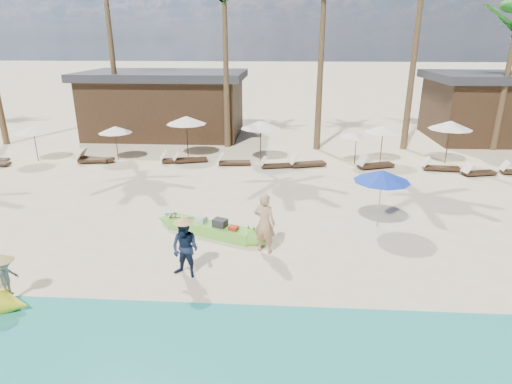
{
  "coord_description": "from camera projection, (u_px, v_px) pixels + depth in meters",
  "views": [
    {
      "loc": [
        0.08,
        -11.67,
        6.35
      ],
      "look_at": [
        -0.79,
        2.0,
        1.43
      ],
      "focal_mm": 30.0,
      "sensor_mm": 36.0,
      "label": 1
    }
  ],
  "objects": [
    {
      "name": "lounger_3_right",
      "position": [
        93.0,
        159.0,
        23.11
      ],
      "size": [
        2.01,
        0.92,
        0.66
      ],
      "rotation": [
        0.0,
        0.0,
        0.17
      ],
      "color": "#392517",
      "rests_on": "ground"
    },
    {
      "name": "lounger_8_left",
      "position": [
        477.0,
        172.0,
        20.95
      ],
      "size": [
        1.79,
        0.91,
        0.58
      ],
      "rotation": [
        0.0,
        0.0,
        0.23
      ],
      "color": "#392517",
      "rests_on": "ground"
    },
    {
      "name": "blue_umbrella",
      "position": [
        382.0,
        176.0,
        14.7
      ],
      "size": [
        1.96,
        1.96,
        2.1
      ],
      "color": "#99999E",
      "rests_on": "ground"
    },
    {
      "name": "resort_parasol_6",
      "position": [
        357.0,
        134.0,
        22.39
      ],
      "size": [
        1.78,
        1.78,
        1.83
      ],
      "color": "#392517",
      "rests_on": "ground"
    },
    {
      "name": "lounger_4_left",
      "position": [
        176.0,
        159.0,
        23.15
      ],
      "size": [
        1.89,
        0.96,
        0.62
      ],
      "rotation": [
        0.0,
        0.0,
        0.23
      ],
      "color": "#392517",
      "rests_on": "ground"
    },
    {
      "name": "resort_parasol_3",
      "position": [
        115.0,
        130.0,
        23.28
      ],
      "size": [
        1.81,
        1.81,
        1.86
      ],
      "color": "#392517",
      "rests_on": "ground"
    },
    {
      "name": "pavilion_west",
      "position": [
        166.0,
        103.0,
        29.29
      ],
      "size": [
        10.8,
        6.6,
        4.3
      ],
      "color": "#392517",
      "rests_on": "ground"
    },
    {
      "name": "pavilion_east",
      "position": [
        497.0,
        106.0,
        27.96
      ],
      "size": [
        8.8,
        6.6,
        4.3
      ],
      "color": "#392517",
      "rests_on": "ground"
    },
    {
      "name": "lounger_6_left",
      "position": [
        274.0,
        165.0,
        22.19
      ],
      "size": [
        1.69,
        0.85,
        0.55
      ],
      "rotation": [
        0.0,
        0.0,
        0.23
      ],
      "color": "#392517",
      "rests_on": "ground"
    },
    {
      "name": "lounger_5_left",
      "position": [
        232.0,
        161.0,
        22.7
      ],
      "size": [
        1.81,
        0.72,
        0.6
      ],
      "rotation": [
        0.0,
        0.0,
        0.1
      ],
      "color": "#392517",
      "rests_on": "ground"
    },
    {
      "name": "lounger_4_right",
      "position": [
        188.0,
        159.0,
        23.17
      ],
      "size": [
        1.89,
        1.04,
        0.61
      ],
      "rotation": [
        0.0,
        0.0,
        0.28
      ],
      "color": "#392517",
      "rests_on": "ground"
    },
    {
      "name": "resort_parasol_8",
      "position": [
        451.0,
        125.0,
        22.42
      ],
      "size": [
        2.24,
        2.24,
        2.3
      ],
      "color": "#392517",
      "rests_on": "ground"
    },
    {
      "name": "resort_parasol_2",
      "position": [
        33.0,
        130.0,
        22.93
      ],
      "size": [
        1.89,
        1.89,
        1.94
      ],
      "color": "#392517",
      "rests_on": "ground"
    },
    {
      "name": "tourist",
      "position": [
        265.0,
        223.0,
        13.23
      ],
      "size": [
        0.83,
        0.69,
        1.94
      ],
      "primitive_type": "imported",
      "rotation": [
        0.0,
        0.0,
        2.77
      ],
      "color": "tan",
      "rests_on": "ground"
    },
    {
      "name": "lounger_7_right",
      "position": [
        439.0,
        167.0,
        21.74
      ],
      "size": [
        1.89,
        0.74,
        0.63
      ],
      "rotation": [
        0.0,
        0.0,
        -0.1
      ],
      "color": "#392517",
      "rests_on": "ground"
    },
    {
      "name": "ground",
      "position": [
        278.0,
        258.0,
        13.11
      ],
      "size": [
        240.0,
        240.0,
        0.0
      ],
      "primitive_type": "plane",
      "color": "beige",
      "rests_on": "ground"
    },
    {
      "name": "wet_sand_strip",
      "position": [
        273.0,
        381.0,
        8.41
      ],
      "size": [
        240.0,
        4.5,
        0.01
      ],
      "primitive_type": "cube",
      "color": "tan",
      "rests_on": "ground"
    },
    {
      "name": "resort_parasol_4",
      "position": [
        186.0,
        120.0,
        23.82
      ],
      "size": [
        2.23,
        2.23,
        2.3
      ],
      "color": "#392517",
      "rests_on": "ground"
    },
    {
      "name": "resort_parasol_7",
      "position": [
        383.0,
        129.0,
        22.74
      ],
      "size": [
        1.96,
        1.96,
        2.02
      ],
      "color": "#392517",
      "rests_on": "ground"
    },
    {
      "name": "lounger_7_left",
      "position": [
        373.0,
        164.0,
        22.11
      ],
      "size": [
        2.06,
        1.22,
        0.67
      ],
      "rotation": [
        0.0,
        0.0,
        0.34
      ],
      "color": "#392517",
      "rests_on": "ground"
    },
    {
      "name": "resort_parasol_5",
      "position": [
        261.0,
        125.0,
        22.92
      ],
      "size": [
        2.16,
        2.16,
        2.23
      ],
      "color": "#392517",
      "rests_on": "ground"
    },
    {
      "name": "vendor_green",
      "position": [
        185.0,
        249.0,
        11.86
      ],
      "size": [
        1.0,
        0.89,
        1.71
      ],
      "primitive_type": "imported",
      "rotation": [
        0.0,
        0.0,
        -0.35
      ],
      "color": "#15213C",
      "rests_on": "ground"
    },
    {
      "name": "green_canoe",
      "position": [
        210.0,
        229.0,
        14.64
      ],
      "size": [
        4.75,
        2.21,
        0.64
      ],
      "rotation": [
        0.0,
        0.0,
        -0.39
      ],
      "color": "#67BE3A",
      "rests_on": "ground"
    },
    {
      "name": "lounger_6_right",
      "position": [
        305.0,
        163.0,
        22.38
      ],
      "size": [
        2.04,
        1.15,
        0.66
      ],
      "rotation": [
        0.0,
        0.0,
        0.3
      ],
      "color": "#392517",
      "rests_on": "ground"
    },
    {
      "name": "lounger_3_left",
      "position": [
        93.0,
        158.0,
        23.33
      ],
      "size": [
        2.0,
        1.02,
        0.65
      ],
      "rotation": [
        0.0,
        0.0,
        -0.23
      ],
      "color": "#392517",
      "rests_on": "ground"
    },
    {
      "name": "vendor_yellow",
      "position": [
        6.0,
        277.0,
        10.73
      ],
      "size": [
        0.51,
        0.74,
        1.05
      ],
      "primitive_type": "imported",
      "rotation": [
        0.0,
        0.0,
        1.38
      ],
      "color": "gray",
      "rests_on": "ground"
    }
  ]
}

